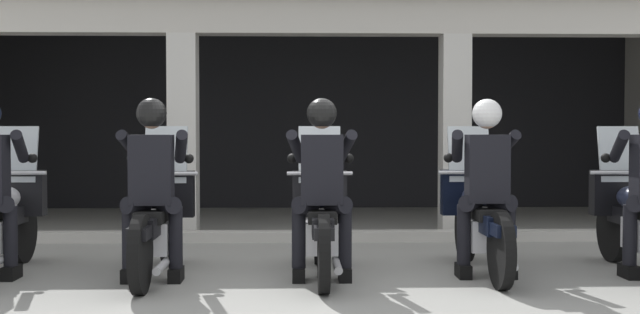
# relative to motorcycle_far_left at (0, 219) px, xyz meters

# --- Properties ---
(ground_plane) EXTENTS (80.00, 80.00, 0.00)m
(ground_plane) POSITION_rel_motorcycle_far_left_xyz_m (2.92, 2.72, -0.50)
(ground_plane) COLOR gray
(station_building) EXTENTS (11.16, 4.23, 3.08)m
(station_building) POSITION_rel_motorcycle_far_left_xyz_m (2.98, 4.67, 1.48)
(station_building) COLOR black
(station_building) RESTS_ON ground
(kerb_strip) EXTENTS (10.66, 0.24, 0.12)m
(kerb_strip) POSITION_rel_motorcycle_far_left_xyz_m (2.98, 2.03, -0.44)
(kerb_strip) COLOR #B7B5AD
(kerb_strip) RESTS_ON ground
(motorcycle_far_left) EXTENTS (0.62, 2.04, 1.35)m
(motorcycle_far_left) POSITION_rel_motorcycle_far_left_xyz_m (0.00, 0.00, 0.00)
(motorcycle_far_left) COLOR black
(motorcycle_far_left) RESTS_ON ground
(motorcycle_left) EXTENTS (0.62, 2.04, 1.35)m
(motorcycle_left) POSITION_rel_motorcycle_far_left_xyz_m (1.46, -0.14, 0.00)
(motorcycle_left) COLOR black
(motorcycle_left) RESTS_ON ground
(police_officer_left) EXTENTS (0.63, 0.61, 1.58)m
(police_officer_left) POSITION_rel_motorcycle_far_left_xyz_m (1.46, -0.43, 0.44)
(police_officer_left) COLOR black
(police_officer_left) RESTS_ON ground
(motorcycle_center) EXTENTS (0.62, 2.04, 1.35)m
(motorcycle_center) POSITION_rel_motorcycle_far_left_xyz_m (2.92, -0.15, 0.00)
(motorcycle_center) COLOR black
(motorcycle_center) RESTS_ON ground
(police_officer_center) EXTENTS (0.63, 0.61, 1.58)m
(police_officer_center) POSITION_rel_motorcycle_far_left_xyz_m (2.92, -0.43, 0.44)
(police_officer_center) COLOR black
(police_officer_center) RESTS_ON ground
(motorcycle_right) EXTENTS (0.62, 2.04, 1.35)m
(motorcycle_right) POSITION_rel_motorcycle_far_left_xyz_m (4.38, -0.03, 0.00)
(motorcycle_right) COLOR black
(motorcycle_right) RESTS_ON ground
(police_officer_right) EXTENTS (0.63, 0.61, 1.58)m
(police_officer_right) POSITION_rel_motorcycle_far_left_xyz_m (4.38, -0.31, 0.44)
(police_officer_right) COLOR black
(police_officer_right) RESTS_ON ground
(motorcycle_far_right) EXTENTS (0.62, 2.04, 1.35)m
(motorcycle_far_right) POSITION_rel_motorcycle_far_left_xyz_m (5.84, -0.09, 0.00)
(motorcycle_far_right) COLOR black
(motorcycle_far_right) RESTS_ON ground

